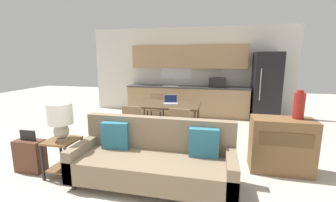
{
  "coord_description": "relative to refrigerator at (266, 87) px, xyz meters",
  "views": [
    {
      "loc": [
        0.95,
        -2.55,
        1.73
      ],
      "look_at": [
        0.03,
        1.5,
        0.95
      ],
      "focal_mm": 24.0,
      "sensor_mm": 36.0,
      "label": 1
    }
  ],
  "objects": [
    {
      "name": "ground_plane",
      "position": [
        -2.26,
        -4.22,
        -0.96
      ],
      "size": [
        20.0,
        20.0,
        0.0
      ],
      "primitive_type": "plane",
      "color": "beige"
    },
    {
      "name": "wall_back",
      "position": [
        -2.26,
        0.41,
        0.39
      ],
      "size": [
        6.4,
        0.07,
        2.7
      ],
      "color": "silver",
      "rests_on": "ground_plane"
    },
    {
      "name": "kitchen_counter",
      "position": [
        -2.24,
        0.11,
        -0.12
      ],
      "size": [
        3.71,
        0.65,
        2.15
      ],
      "color": "tan",
      "rests_on": "ground_plane"
    },
    {
      "name": "refrigerator",
      "position": [
        0.0,
        0.0,
        0.0
      ],
      "size": [
        0.72,
        0.76,
        1.92
      ],
      "color": "black",
      "rests_on": "ground_plane"
    },
    {
      "name": "dining_table",
      "position": [
        -2.44,
        -1.89,
        -0.29
      ],
      "size": [
        1.48,
        0.94,
        0.73
      ],
      "color": "brown",
      "rests_on": "ground_plane"
    },
    {
      "name": "couch",
      "position": [
        -2.15,
        -3.95,
        -0.62
      ],
      "size": [
        2.22,
        0.8,
        0.89
      ],
      "color": "#3D2D1E",
      "rests_on": "ground_plane"
    },
    {
      "name": "side_table",
      "position": [
        -3.52,
        -4.06,
        -0.58
      ],
      "size": [
        0.43,
        0.43,
        0.57
      ],
      "color": "brown",
      "rests_on": "ground_plane"
    },
    {
      "name": "table_lamp",
      "position": [
        -3.52,
        -4.05,
        -0.06
      ],
      "size": [
        0.35,
        0.35,
        0.54
      ],
      "color": "#B2A893",
      "rests_on": "side_table"
    },
    {
      "name": "credenza",
      "position": [
        -0.33,
        -3.19,
        -0.54
      ],
      "size": [
        0.9,
        0.45,
        0.85
      ],
      "color": "brown",
      "rests_on": "ground_plane"
    },
    {
      "name": "vase",
      "position": [
        -0.12,
        -3.14,
        0.09
      ],
      "size": [
        0.15,
        0.15,
        0.43
      ],
      "color": "maroon",
      "rests_on": "credenza"
    },
    {
      "name": "dining_chair_far_left",
      "position": [
        -2.92,
        -1.09,
        -0.49
      ],
      "size": [
        0.42,
        0.42,
        0.83
      ],
      "rotation": [
        0.0,
        0.0,
        0.01
      ],
      "color": "#997A56",
      "rests_on": "ground_plane"
    },
    {
      "name": "dining_chair_near_right",
      "position": [
        -1.97,
        -2.69,
        -0.49
      ],
      "size": [
        0.47,
        0.47,
        0.83
      ],
      "rotation": [
        0.0,
        0.0,
        3.02
      ],
      "color": "#997A56",
      "rests_on": "ground_plane"
    },
    {
      "name": "dining_chair_near_left",
      "position": [
        -2.92,
        -2.68,
        -0.49
      ],
      "size": [
        0.44,
        0.44,
        0.83
      ],
      "rotation": [
        0.0,
        0.0,
        3.09
      ],
      "color": "#997A56",
      "rests_on": "ground_plane"
    },
    {
      "name": "laptop",
      "position": [
        -2.36,
        -1.85,
        -0.18
      ],
      "size": [
        0.37,
        0.32,
        0.2
      ],
      "rotation": [
        0.0,
        0.0,
        0.23
      ],
      "color": "#B7BABC",
      "rests_on": "dining_table"
    },
    {
      "name": "suitcase",
      "position": [
        -4.12,
        -4.06,
        -0.7
      ],
      "size": [
        0.44,
        0.22,
        0.66
      ],
      "color": "brown",
      "rests_on": "ground_plane"
    }
  ]
}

